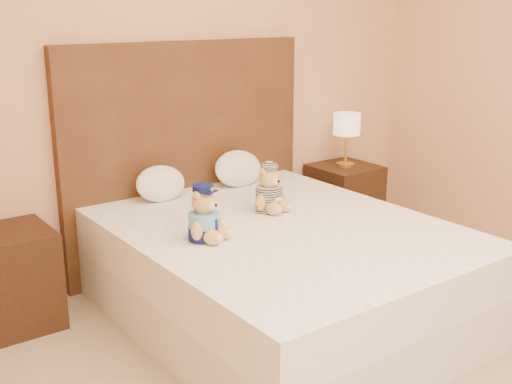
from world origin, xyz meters
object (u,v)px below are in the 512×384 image
(lamp, at_px, (347,127))
(pillow_right, at_px, (238,167))
(teddy_police, at_px, (204,213))
(bed, at_px, (281,272))
(teddy_prisoner, at_px, (269,188))
(nightstand_right, at_px, (344,200))
(nightstand_left, at_px, (11,279))
(pillow_left, at_px, (161,182))

(lamp, relative_size, pillow_right, 1.12)
(lamp, bearing_deg, teddy_police, -156.90)
(bed, relative_size, teddy_prisoner, 7.31)
(bed, bearing_deg, nightstand_right, 32.62)
(nightstand_left, distance_m, pillow_right, 1.59)
(lamp, distance_m, pillow_right, 0.98)
(nightstand_left, height_order, nightstand_right, same)
(teddy_police, height_order, pillow_left, teddy_police)
(bed, distance_m, lamp, 1.59)
(nightstand_left, height_order, teddy_prisoner, teddy_prisoner)
(nightstand_right, distance_m, teddy_police, 1.90)
(pillow_left, bearing_deg, nightstand_right, -1.11)
(nightstand_left, bearing_deg, bed, -32.62)
(nightstand_left, distance_m, lamp, 2.56)
(nightstand_right, bearing_deg, teddy_prisoner, -154.67)
(teddy_prisoner, bearing_deg, pillow_left, 116.34)
(lamp, bearing_deg, bed, -147.38)
(lamp, height_order, teddy_prisoner, lamp)
(lamp, xyz_separation_m, pillow_left, (-1.55, 0.03, -0.18))
(pillow_right, bearing_deg, bed, -109.04)
(pillow_left, bearing_deg, pillow_right, 0.00)
(bed, height_order, lamp, lamp)
(nightstand_right, bearing_deg, nightstand_left, 180.00)
(nightstand_right, relative_size, lamp, 1.38)
(nightstand_left, bearing_deg, pillow_left, 1.80)
(pillow_right, bearing_deg, teddy_prisoner, -107.08)
(lamp, relative_size, teddy_police, 1.39)
(bed, bearing_deg, pillow_left, 109.72)
(teddy_police, relative_size, pillow_right, 0.80)
(nightstand_left, xyz_separation_m, nightstand_right, (2.50, 0.00, 0.00))
(bed, bearing_deg, pillow_right, 70.96)
(nightstand_left, distance_m, teddy_police, 1.16)
(bed, bearing_deg, teddy_prisoner, 66.84)
(bed, xyz_separation_m, teddy_prisoner, (0.11, 0.26, 0.41))
(nightstand_left, relative_size, nightstand_right, 1.00)
(bed, distance_m, teddy_prisoner, 0.50)
(teddy_prisoner, bearing_deg, bed, -122.57)
(teddy_prisoner, bearing_deg, nightstand_right, 15.92)
(nightstand_right, xyz_separation_m, teddy_prisoner, (-1.14, -0.54, 0.41))
(nightstand_left, bearing_deg, lamp, 0.00)
(teddy_police, distance_m, pillow_right, 1.06)
(bed, distance_m, pillow_right, 0.97)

